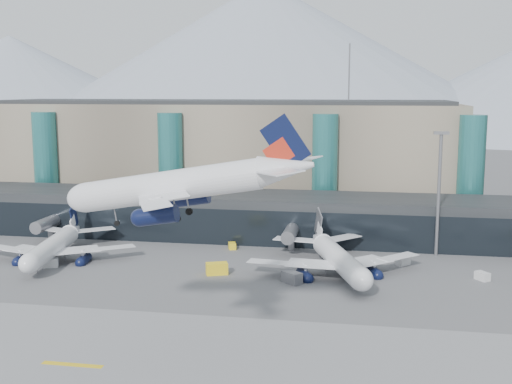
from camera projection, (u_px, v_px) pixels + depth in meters
The scene contains 17 objects.
ground at pixel (252, 331), 91.07m from camera, with size 900.00×900.00×0.00m, color #515154.
runway_strip at pixel (229, 377), 76.48m from camera, with size 400.00×40.00×0.04m, color slate.
runway_markings at pixel (229, 377), 76.48m from camera, with size 128.00×1.00×0.02m.
concourse at pixel (297, 218), 146.41m from camera, with size 170.00×27.00×10.00m.
terminal_main at pixel (222, 156), 180.41m from camera, with size 130.00×30.00×31.00m.
teal_towers at pixel (246, 168), 163.37m from camera, with size 116.40×19.40×46.00m.
mountain_ridge at pixel (371, 72), 450.55m from camera, with size 910.00×400.00×110.00m.
lightmast_mid at pixel (439, 187), 130.31m from camera, with size 3.00×1.20×25.60m.
hero_jet at pixel (195, 176), 77.93m from camera, with size 32.68×33.49×10.79m.
jet_parked_left at pixel (57, 239), 129.77m from camera, with size 33.21×33.39×10.81m.
jet_parked_mid at pixel (335, 250), 120.14m from camera, with size 33.12×35.12×11.28m.
veh_a at pixel (50, 263), 123.68m from camera, with size 2.99×1.68×1.68m, color silver.
veh_b at pixel (232, 246), 137.75m from camera, with size 2.37×1.46×1.37m, color yellow.
veh_c at pixel (292, 277), 113.51m from camera, with size 3.68×1.94×2.04m, color #4E4E53.
veh_d at pixel (403, 261), 125.10m from camera, with size 2.78×1.49×1.59m, color silver.
veh_g at pixel (482, 276), 115.24m from camera, with size 2.60×1.51×1.51m, color silver.
veh_h at pixel (217, 269), 118.86m from camera, with size 3.95×2.08×2.19m, color yellow.
Camera 1 is at (15.67, -85.35, 34.02)m, focal length 45.00 mm.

